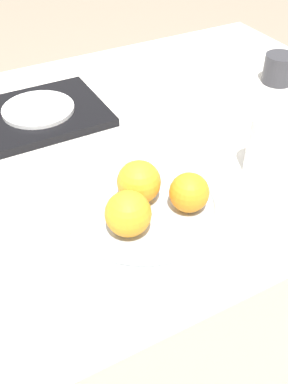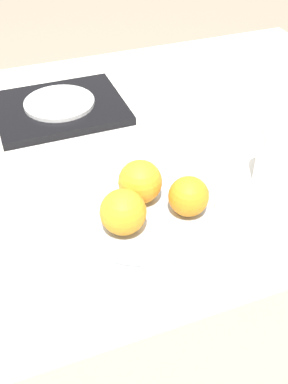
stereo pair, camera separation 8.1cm
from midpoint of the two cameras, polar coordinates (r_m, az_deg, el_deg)
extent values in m
plane|color=gray|center=(1.59, -6.41, -18.41)|extent=(12.00, 12.00, 0.00)
cube|color=silver|center=(1.27, -7.69, -9.30)|extent=(1.60, 0.97, 0.77)
cylinder|color=#B2BCC6|center=(0.84, -2.77, -2.22)|extent=(0.29, 0.29, 0.02)
torus|color=#B2BCC6|center=(0.83, -2.79, -1.72)|extent=(0.29, 0.29, 0.02)
sphere|color=orange|center=(0.76, -5.11, -2.89)|extent=(0.08, 0.08, 0.08)
sphere|color=orange|center=(0.80, 2.89, -0.18)|extent=(0.07, 0.07, 0.07)
sphere|color=orange|center=(0.82, -3.49, 1.15)|extent=(0.08, 0.08, 0.08)
cylinder|color=silver|center=(0.92, 12.79, 5.56)|extent=(0.07, 0.07, 0.13)
cube|color=black|center=(1.15, -15.18, 9.43)|extent=(0.31, 0.26, 0.02)
cylinder|color=white|center=(1.15, -15.31, 10.07)|extent=(0.17, 0.17, 0.01)
cylinder|color=#333338|center=(1.31, 15.06, 14.82)|extent=(0.09, 0.09, 0.08)
camera|label=1|loc=(0.04, -92.86, -2.42)|focal=42.00mm
camera|label=2|loc=(0.04, 87.14, 2.42)|focal=42.00mm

